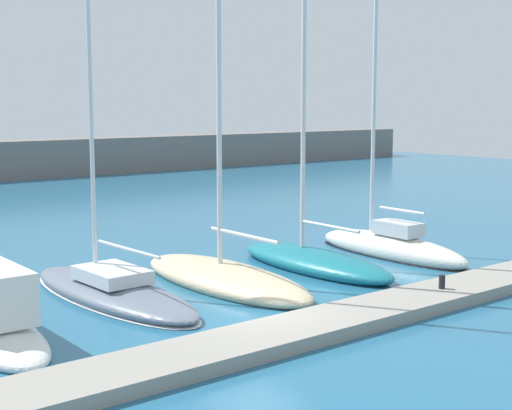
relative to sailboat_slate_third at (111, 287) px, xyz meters
name	(u,v)px	position (x,y,z in m)	size (l,w,h in m)	color
ground_plane	(255,322)	(1.90, -4.93, -0.35)	(120.00, 120.00, 0.00)	#236084
dock_pier	(297,331)	(1.90, -6.73, -0.17)	(27.09, 2.09, 0.37)	gray
sailboat_slate_third	(111,287)	(0.00, 0.00, 0.00)	(2.89, 9.02, 18.30)	slate
sailboat_sand_fourth	(224,276)	(3.87, -0.78, -0.06)	(2.92, 8.54, 13.65)	beige
sailboat_teal_fifth	(314,258)	(7.99, -0.88, 0.05)	(2.69, 7.84, 14.72)	#19707F
sailboat_ivory_sixth	(391,244)	(12.06, -1.06, 0.12)	(2.18, 7.82, 17.27)	silver
dock_bollard	(442,282)	(8.00, -6.73, 0.23)	(0.20, 0.20, 0.44)	black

